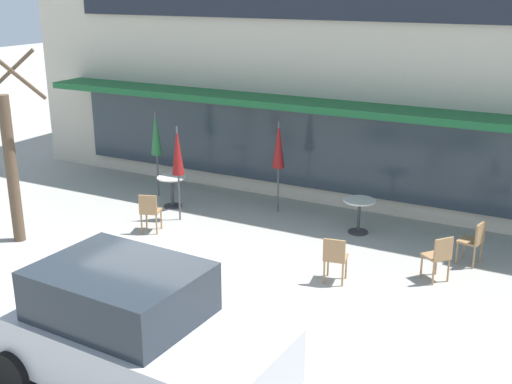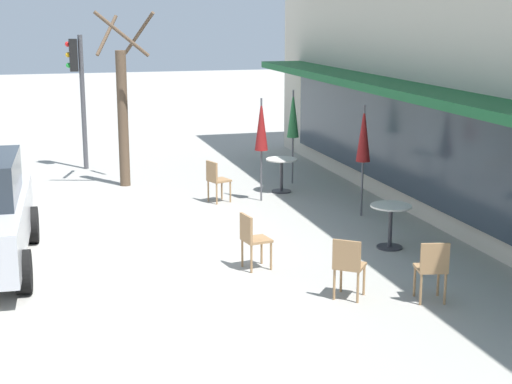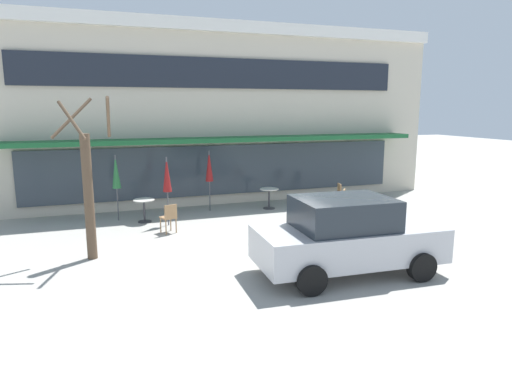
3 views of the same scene
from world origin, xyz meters
TOP-DOWN VIEW (x-y plane):
  - ground_plane at (0.00, 0.00)m, footprint 80.00×80.00m
  - building_facade at (0.00, 9.96)m, footprint 18.09×9.10m
  - cafe_table_near_wall at (-3.24, 4.09)m, footprint 0.70×0.70m
  - cafe_table_streetside at (1.36, 4.59)m, footprint 0.70×0.70m
  - patio_umbrella_green_folded at (-4.04, 4.61)m, footprint 0.28×0.28m
  - patio_umbrella_cream_folded at (-0.80, 4.99)m, footprint 0.28×0.28m
  - patio_umbrella_corner_open at (-2.56, 3.42)m, footprint 0.28×0.28m
  - cafe_chair_0 at (1.80, 2.02)m, footprint 0.46×0.46m
  - cafe_chair_1 at (3.88, 4.03)m, footprint 0.48×0.48m
  - cafe_chair_2 at (-2.67, 2.46)m, footprint 0.51×0.51m
  - cafe_chair_3 at (3.45, 2.96)m, footprint 0.56×0.56m
  - parked_sedan at (0.58, -2.27)m, footprint 4.28×2.16m
  - street_tree at (-4.86, 0.79)m, footprint 1.40×1.39m

SIDE VIEW (x-z plane):
  - ground_plane at x=0.00m, z-range 0.00..0.00m
  - cafe_table_near_wall at x=-3.24m, z-range 0.14..0.90m
  - cafe_table_streetside at x=1.36m, z-range 0.14..0.90m
  - cafe_chair_0 at x=1.80m, z-range 0.08..0.97m
  - cafe_chair_1 at x=3.88m, z-range 0.08..0.97m
  - cafe_chair_2 at x=-2.67m, z-range 0.08..0.97m
  - cafe_chair_3 at x=3.45m, z-range 0.08..0.97m
  - parked_sedan at x=0.58m, z-range 0.00..1.76m
  - patio_umbrella_green_folded at x=-4.04m, z-range 0.53..2.73m
  - patio_umbrella_cream_folded at x=-0.80m, z-range 0.53..2.73m
  - patio_umbrella_corner_open at x=-2.56m, z-range 0.53..2.73m
  - street_tree at x=-4.86m, z-range -0.20..3.79m
  - building_facade at x=0.00m, z-range 0.00..6.90m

